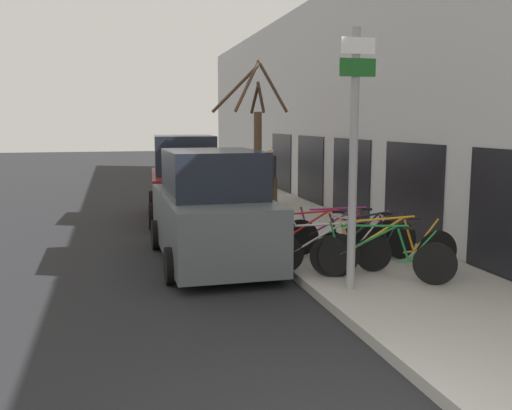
% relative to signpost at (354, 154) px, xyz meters
% --- Properties ---
extents(ground_plane, '(80.00, 80.00, 0.00)m').
position_rel_signpost_xyz_m(ground_plane, '(-1.55, 7.12, -2.21)').
color(ground_plane, black).
extents(sidewalk_curb, '(3.20, 32.00, 0.15)m').
position_rel_signpost_xyz_m(sidewalk_curb, '(1.05, 9.92, -2.13)').
color(sidewalk_curb, '#9E9B93').
rests_on(sidewalk_curb, ground).
extents(building_facade, '(0.23, 32.00, 6.50)m').
position_rel_signpost_xyz_m(building_facade, '(2.80, 9.86, 1.01)').
color(building_facade, '#BCBCC1').
rests_on(building_facade, ground).
extents(signpost, '(0.56, 0.15, 3.88)m').
position_rel_signpost_xyz_m(signpost, '(0.00, 0.00, 0.00)').
color(signpost, '#939399').
rests_on(signpost, sidewalk_curb).
extents(bicycle_0, '(2.01, 1.24, 0.93)m').
position_rel_signpost_xyz_m(bicycle_0, '(0.64, 0.29, -1.66)').
color(bicycle_0, black).
rests_on(bicycle_0, sidewalk_curb).
extents(bicycle_1, '(2.44, 0.44, 0.99)m').
position_rel_signpost_xyz_m(bicycle_1, '(0.95, 0.63, -1.64)').
color(bicycle_1, black).
rests_on(bicycle_1, sidewalk_curb).
extents(bicycle_2, '(2.08, 0.59, 0.86)m').
position_rel_signpost_xyz_m(bicycle_2, '(0.05, 1.00, -1.69)').
color(bicycle_2, black).
rests_on(bicycle_2, sidewalk_curb).
extents(bicycle_3, '(2.26, 0.79, 0.94)m').
position_rel_signpost_xyz_m(bicycle_3, '(0.90, 1.30, -1.66)').
color(bicycle_3, black).
rests_on(bicycle_3, sidewalk_curb).
extents(bicycle_4, '(2.38, 0.44, 0.97)m').
position_rel_signpost_xyz_m(bicycle_4, '(0.05, 1.71, -1.65)').
color(bicycle_4, black).
rests_on(bicycle_4, sidewalk_curb).
extents(bicycle_5, '(2.24, 0.79, 0.96)m').
position_rel_signpost_xyz_m(bicycle_5, '(0.74, 2.04, -1.65)').
color(bicycle_5, black).
rests_on(bicycle_5, sidewalk_curb).
extents(parked_car_0, '(2.12, 4.42, 2.16)m').
position_rel_signpost_xyz_m(parked_car_0, '(-1.67, 2.78, -1.23)').
color(parked_car_0, '#51565B').
rests_on(parked_car_0, ground).
extents(parked_car_1, '(2.16, 4.26, 2.33)m').
position_rel_signpost_xyz_m(parked_car_1, '(-1.58, 7.70, -1.17)').
color(parked_car_1, maroon).
rests_on(parked_car_1, ground).
extents(pedestrian_near, '(0.45, 0.39, 1.73)m').
position_rel_signpost_xyz_m(pedestrian_near, '(1.27, 9.20, -1.06)').
color(pedestrian_near, '#4C3D2D').
rests_on(pedestrian_near, sidewalk_curb).
extents(pedestrian_far, '(0.43, 0.37, 1.65)m').
position_rel_signpost_xyz_m(pedestrian_far, '(0.62, 8.71, -1.10)').
color(pedestrian_far, '#1E2338').
rests_on(pedestrian_far, sidewalk_curb).
extents(street_tree, '(1.86, 1.32, 4.01)m').
position_rel_signpost_xyz_m(street_tree, '(-0.08, 5.58, -0.17)').
color(street_tree, '#4C3828').
rests_on(street_tree, sidewalk_curb).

